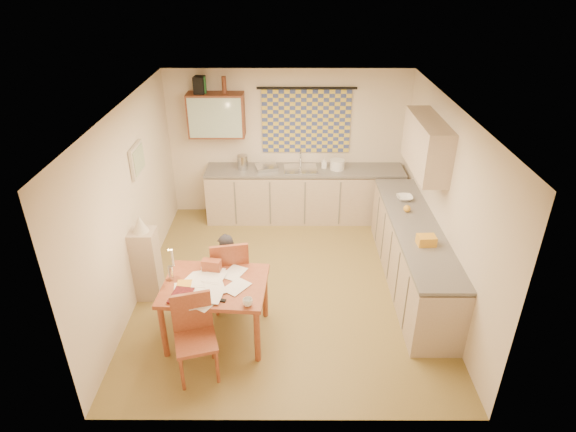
{
  "coord_description": "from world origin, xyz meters",
  "views": [
    {
      "loc": [
        0.02,
        -5.47,
        4.03
      ],
      "look_at": [
        0.0,
        0.2,
        0.97
      ],
      "focal_mm": 30.0,
      "sensor_mm": 36.0,
      "label": 1
    }
  ],
  "objects_px": {
    "stove": "(431,301)",
    "person": "(227,272)",
    "chair_far": "(231,284)",
    "counter_right": "(412,254)",
    "dining_table": "(217,309)",
    "counter_back": "(304,194)",
    "shelf_stand": "(147,264)"
  },
  "relations": [
    {
      "from": "counter_back",
      "to": "counter_right",
      "type": "distance_m",
      "value": 2.36
    },
    {
      "from": "stove",
      "to": "person",
      "type": "relative_size",
      "value": 0.81
    },
    {
      "from": "counter_right",
      "to": "chair_far",
      "type": "xyz_separation_m",
      "value": [
        -2.43,
        -0.51,
        -0.13
      ]
    },
    {
      "from": "person",
      "to": "dining_table",
      "type": "bearing_deg",
      "value": 75.25
    },
    {
      "from": "chair_far",
      "to": "shelf_stand",
      "type": "distance_m",
      "value": 1.14
    },
    {
      "from": "person",
      "to": "shelf_stand",
      "type": "height_order",
      "value": "person"
    },
    {
      "from": "counter_right",
      "to": "dining_table",
      "type": "bearing_deg",
      "value": -156.86
    },
    {
      "from": "counter_right",
      "to": "chair_far",
      "type": "bearing_deg",
      "value": -168.18
    },
    {
      "from": "counter_right",
      "to": "person",
      "type": "bearing_deg",
      "value": -167.29
    },
    {
      "from": "counter_right",
      "to": "stove",
      "type": "height_order",
      "value": "counter_right"
    },
    {
      "from": "counter_back",
      "to": "chair_far",
      "type": "bearing_deg",
      "value": -112.98
    },
    {
      "from": "dining_table",
      "to": "chair_far",
      "type": "distance_m",
      "value": 0.58
    },
    {
      "from": "counter_right",
      "to": "stove",
      "type": "bearing_deg",
      "value": -90.0
    },
    {
      "from": "counter_right",
      "to": "shelf_stand",
      "type": "relative_size",
      "value": 2.96
    },
    {
      "from": "counter_right",
      "to": "chair_far",
      "type": "relative_size",
      "value": 2.88
    },
    {
      "from": "chair_far",
      "to": "person",
      "type": "height_order",
      "value": "person"
    },
    {
      "from": "stove",
      "to": "shelf_stand",
      "type": "height_order",
      "value": "shelf_stand"
    },
    {
      "from": "dining_table",
      "to": "shelf_stand",
      "type": "relative_size",
      "value": 1.23
    },
    {
      "from": "shelf_stand",
      "to": "counter_right",
      "type": "bearing_deg",
      "value": 5.17
    },
    {
      "from": "counter_back",
      "to": "shelf_stand",
      "type": "height_order",
      "value": "shelf_stand"
    },
    {
      "from": "stove",
      "to": "counter_back",
      "type": "bearing_deg",
      "value": 116.19
    },
    {
      "from": "counter_back",
      "to": "dining_table",
      "type": "xyz_separation_m",
      "value": [
        -1.11,
        -2.97,
        -0.07
      ]
    },
    {
      "from": "counter_right",
      "to": "dining_table",
      "type": "xyz_separation_m",
      "value": [
        -2.53,
        -1.08,
        -0.07
      ]
    },
    {
      "from": "dining_table",
      "to": "shelf_stand",
      "type": "bearing_deg",
      "value": 146.77
    },
    {
      "from": "counter_right",
      "to": "stove",
      "type": "distance_m",
      "value": 1.0
    },
    {
      "from": "counter_right",
      "to": "stove",
      "type": "xyz_separation_m",
      "value": [
        -0.0,
        -1.0,
        -0.01
      ]
    },
    {
      "from": "counter_back",
      "to": "counter_right",
      "type": "relative_size",
      "value": 1.12
    },
    {
      "from": "counter_right",
      "to": "dining_table",
      "type": "relative_size",
      "value": 2.4
    },
    {
      "from": "chair_far",
      "to": "person",
      "type": "bearing_deg",
      "value": 52.69
    },
    {
      "from": "stove",
      "to": "dining_table",
      "type": "relative_size",
      "value": 0.72
    },
    {
      "from": "person",
      "to": "shelf_stand",
      "type": "distance_m",
      "value": 1.11
    },
    {
      "from": "chair_far",
      "to": "counter_right",
      "type": "bearing_deg",
      "value": -179.51
    }
  ]
}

